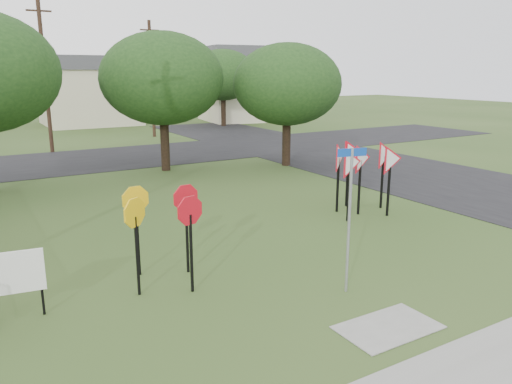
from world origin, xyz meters
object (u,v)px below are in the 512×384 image
stop_sign_cluster (162,214)px  yield_sign_cluster (360,160)px  street_name_sign (349,213)px  info_board (13,275)px

stop_sign_cluster → yield_sign_cluster: (8.16, 2.31, 0.17)m
street_name_sign → yield_sign_cluster: street_name_sign is taller
yield_sign_cluster → info_board: yield_sign_cluster is taller
stop_sign_cluster → street_name_sign: bearing=-37.2°
yield_sign_cluster → info_board: size_ratio=2.21×
street_name_sign → yield_sign_cluster: size_ratio=1.02×
stop_sign_cluster → info_board: (-3.22, -0.23, -0.72)m
yield_sign_cluster → info_board: 11.69m
street_name_sign → yield_sign_cluster: (4.76, 4.88, -0.01)m
street_name_sign → stop_sign_cluster: street_name_sign is taller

